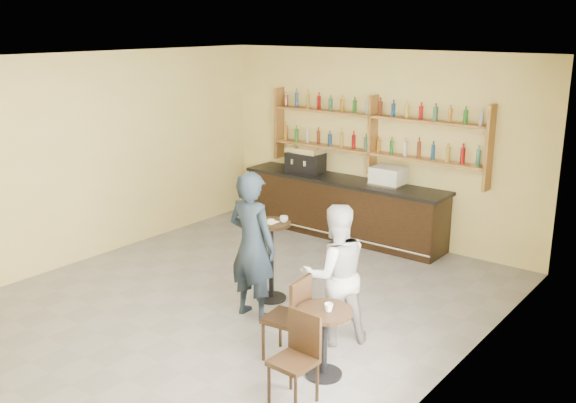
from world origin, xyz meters
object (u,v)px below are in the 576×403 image
Objects in this scene: cafe_table at (324,343)px; pedestal_table at (271,261)px; pastry_case at (388,177)px; bar_counter at (343,208)px; chair_west at (286,317)px; chair_south at (293,361)px; man_main at (252,246)px; patron_second at (335,274)px; espresso_machine at (306,160)px.

pedestal_table is at bearing 144.98° from cafe_table.
pedestal_table is at bearing -91.91° from pastry_case.
bar_counter is at bearing 103.96° from pedestal_table.
pedestal_table is 1.59m from chair_west.
bar_counter is 4.15× the size of chair_south.
chair_west is (1.12, -1.12, -0.05)m from pedestal_table.
pedestal_table is 2.47m from chair_south.
man_main is (-0.02, -3.37, -0.24)m from pastry_case.
man_main is 1.76m from cafe_table.
chair_south is (1.56, -4.61, -0.73)m from pastry_case.
pastry_case is at bearing -173.34° from chair_west.
bar_counter is 2.27× the size of patron_second.
man_main is 2.08× the size of chair_south.
patron_second is (1.16, -3.28, -0.35)m from pastry_case.
pastry_case is 0.33× the size of patron_second.
patron_second is at bearing -58.39° from bar_counter.
patron_second reaches higher than pastry_case.
chair_south is (1.59, -1.24, -0.49)m from man_main.
man_main reaches higher than chair_south.
man_main reaches higher than bar_counter.
cafe_table is at bearing -67.99° from pastry_case.
bar_counter reaches higher than cafe_table.
pastry_case is at bearing -9.63° from espresso_machine.
chair_south is at bearing -62.21° from bar_counter.
cafe_table is 0.45× the size of patron_second.
espresso_machine is 0.84× the size of cafe_table.
pedestal_table is 0.65× the size of patron_second.
chair_west is at bearing 149.06° from man_main.
bar_counter is at bearing -110.33° from patron_second.
cafe_table is 0.56m from chair_west.
bar_counter is at bearing -178.68° from pastry_case.
man_main is 1.19m from patron_second.
patron_second is (2.83, -3.28, -0.42)m from espresso_machine.
chair_south is at bearing -45.81° from pedestal_table.
espresso_machine reaches higher than chair_south.
man_main is 1.23m from chair_west.
man_main is (0.14, -0.54, 0.40)m from pedestal_table.
espresso_machine is 0.59× the size of pedestal_table.
pedestal_table is 1.20× the size of chair_south.
man_main reaches higher than espresso_machine.
pastry_case is at bearing -122.54° from patron_second.
chair_south is at bearing -85.24° from cafe_table.
patron_second is at bearing 157.00° from chair_west.
chair_west is at bearing 174.81° from cafe_table.
chair_west reaches higher than chair_south.
chair_west is at bearing -44.98° from pedestal_table.
espresso_machine is 3.29m from pedestal_table.
bar_counter is 3.86× the size of chair_west.
espresso_machine is 3.77m from man_main.
patron_second is at bearing 109.21° from chair_south.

